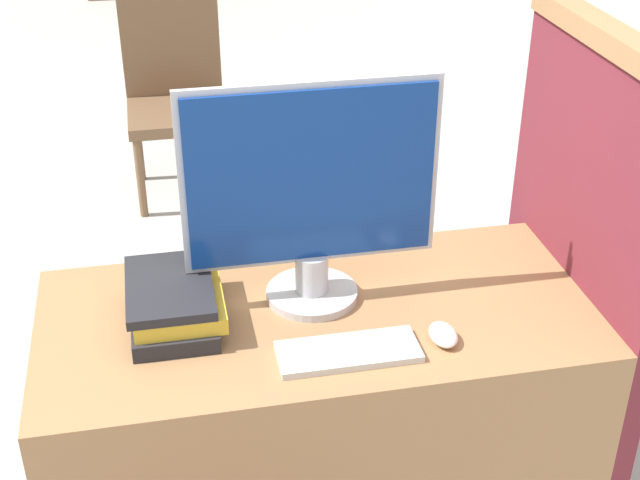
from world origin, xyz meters
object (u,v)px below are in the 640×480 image
(keyboard, at_px, (348,352))
(far_chair, at_px, (175,84))
(book_stack, at_px, (174,302))
(monitor, at_px, (312,192))
(mouse, at_px, (443,335))

(keyboard, distance_m, far_chair, 2.43)
(keyboard, distance_m, book_stack, 0.40)
(monitor, bearing_deg, mouse, -42.91)
(book_stack, bearing_deg, monitor, 6.35)
(keyboard, height_order, book_stack, book_stack)
(monitor, relative_size, book_stack, 2.03)
(monitor, distance_m, mouse, 0.42)
(keyboard, bearing_deg, monitor, 97.66)
(monitor, xyz_separation_m, mouse, (0.24, -0.23, -0.26))
(keyboard, height_order, far_chair, far_chair)
(keyboard, bearing_deg, book_stack, 150.33)
(mouse, distance_m, book_stack, 0.59)
(monitor, relative_size, keyboard, 1.89)
(keyboard, bearing_deg, mouse, 2.37)
(mouse, xyz_separation_m, far_chair, (-0.46, 2.39, -0.25))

